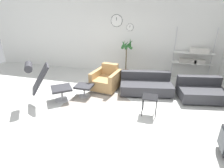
% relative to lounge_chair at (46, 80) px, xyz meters
% --- Properties ---
extents(ground_plane, '(12.00, 12.00, 0.00)m').
position_rel_lounge_chair_xyz_m(ground_plane, '(1.48, 0.24, -0.67)').
color(ground_plane, silver).
extents(wall_back, '(12.00, 0.09, 2.80)m').
position_rel_lounge_chair_xyz_m(wall_back, '(1.48, 3.08, 0.73)').
color(wall_back, silver).
rests_on(wall_back, ground_plane).
extents(round_rug, '(1.98, 1.98, 0.01)m').
position_rel_lounge_chair_xyz_m(round_rug, '(1.41, 0.10, -0.67)').
color(round_rug, gray).
rests_on(round_rug, ground_plane).
extents(lounge_chair, '(1.17, 1.07, 1.18)m').
position_rel_lounge_chair_xyz_m(lounge_chair, '(0.00, 0.00, 0.00)').
color(lounge_chair, '#BCBCC1').
rests_on(lounge_chair, ground_plane).
extents(ottoman, '(0.50, 0.43, 0.35)m').
position_rel_lounge_chair_xyz_m(ottoman, '(0.81, 0.63, -0.41)').
color(ottoman, '#BCBCC1').
rests_on(ottoman, ground_plane).
extents(armchair_red, '(0.89, 0.96, 0.78)m').
position_rel_lounge_chair_xyz_m(armchair_red, '(1.30, 1.31, -0.38)').
color(armchair_red, silver).
rests_on(armchair_red, ground_plane).
extents(couch_low, '(1.69, 1.12, 0.61)m').
position_rel_lounge_chair_xyz_m(couch_low, '(2.56, 1.39, -0.45)').
color(couch_low, black).
rests_on(couch_low, ground_plane).
extents(couch_second, '(1.38, 1.06, 0.61)m').
position_rel_lounge_chair_xyz_m(couch_second, '(4.14, 1.35, -0.45)').
color(couch_second, black).
rests_on(couch_second, ground_plane).
extents(side_table, '(0.36, 0.36, 0.48)m').
position_rel_lounge_chair_xyz_m(side_table, '(2.77, 0.15, -0.26)').
color(side_table, black).
rests_on(side_table, ground_plane).
extents(potted_plant, '(0.49, 0.52, 1.51)m').
position_rel_lounge_chair_xyz_m(potted_plant, '(1.70, 2.55, -0.00)').
color(potted_plant, brown).
rests_on(potted_plant, ground_plane).
extents(shelf_unit, '(1.33, 0.28, 1.87)m').
position_rel_lounge_chair_xyz_m(shelf_unit, '(4.08, 2.84, 0.21)').
color(shelf_unit, '#BCBCC1').
rests_on(shelf_unit, ground_plane).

